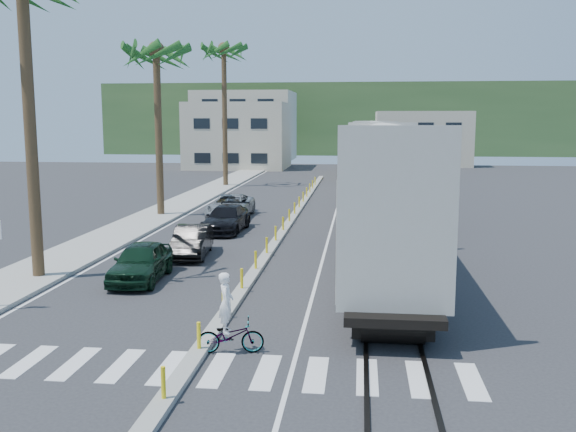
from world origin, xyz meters
name	(u,v)px	position (x,y,z in m)	size (l,w,h in m)	color
ground	(208,341)	(0.00, 0.00, 0.00)	(140.00, 140.00, 0.00)	#28282B
sidewalk	(172,208)	(-8.50, 25.00, 0.07)	(3.00, 90.00, 0.15)	gray
rails	(374,206)	(5.00, 28.00, 0.03)	(1.56, 100.00, 0.06)	black
median	(289,222)	(0.00, 19.96, 0.09)	(0.45, 60.00, 0.85)	gray
crosswalk	(189,368)	(0.00, -2.00, 0.01)	(14.00, 2.20, 0.01)	silver
lane_markings	(265,211)	(-2.15, 25.00, 0.00)	(9.42, 90.00, 0.01)	silver
freight_train	(375,166)	(5.00, 26.93, 2.91)	(3.00, 60.94, 5.85)	#B1AEA2
palm_trees	(163,40)	(-8.10, 22.70, 10.81)	(3.50, 37.20, 13.75)	brown
buildings	(285,131)	(-6.41, 71.66, 4.36)	(38.00, 27.00, 10.00)	#C3B69B
hillside	(339,119)	(0.00, 100.00, 6.00)	(80.00, 20.00, 12.00)	#385628
car_lead	(141,262)	(-4.04, 6.18, 0.72)	(1.92, 4.33, 1.45)	black
car_second	(192,241)	(-3.28, 10.63, 0.67)	(1.84, 4.22, 1.35)	black
car_third	(226,219)	(-3.07, 16.96, 0.70)	(2.12, 4.87, 1.39)	black
car_rear	(230,206)	(-3.86, 21.95, 0.71)	(2.42, 5.15, 1.42)	#A0A3A5
cyclist	(229,328)	(0.77, -0.82, 0.67)	(1.15, 1.92, 2.13)	#9EA0A5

